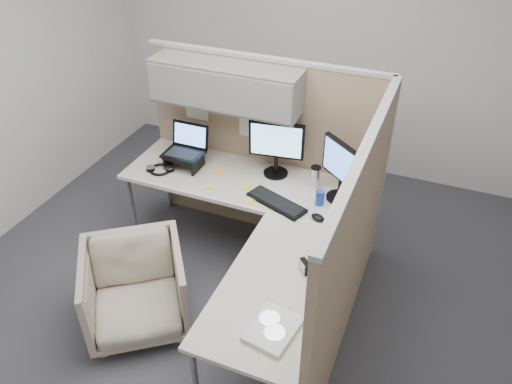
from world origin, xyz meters
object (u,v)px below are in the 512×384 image
at_px(monitor_left, 276,145).
at_px(office_chair, 135,286).
at_px(keyboard, 276,203).
at_px(desk, 253,220).

bearing_deg(monitor_left, office_chair, -124.49).
distance_m(office_chair, keyboard, 1.19).
xyz_separation_m(desk, keyboard, (0.11, 0.20, 0.05)).
bearing_deg(monitor_left, keyboard, -76.76).
height_order(office_chair, monitor_left, monitor_left).
bearing_deg(desk, monitor_left, 93.79).
height_order(office_chair, keyboard, keyboard).
distance_m(desk, office_chair, 0.96).
height_order(desk, office_chair, desk).
bearing_deg(keyboard, monitor_left, 131.87).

